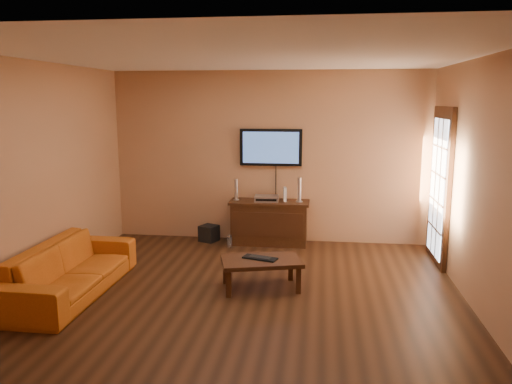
% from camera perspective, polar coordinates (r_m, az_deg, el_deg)
% --- Properties ---
extents(ground_plane, '(5.00, 5.00, 0.00)m').
position_cam_1_polar(ground_plane, '(5.85, -1.23, -12.09)').
color(ground_plane, black).
rests_on(ground_plane, ground).
extents(room_walls, '(5.00, 5.00, 5.00)m').
position_cam_1_polar(room_walls, '(6.05, -0.39, 5.19)').
color(room_walls, tan).
rests_on(room_walls, ground).
extents(french_door, '(0.07, 1.02, 2.22)m').
position_cam_1_polar(french_door, '(7.32, 20.25, 0.44)').
color(french_door, black).
rests_on(french_door, ground).
extents(media_console, '(1.24, 0.47, 0.69)m').
position_cam_1_polar(media_console, '(7.87, 1.52, -3.48)').
color(media_console, black).
rests_on(media_console, ground).
extents(television, '(0.98, 0.08, 0.58)m').
position_cam_1_polar(television, '(7.86, 1.71, 5.12)').
color(television, black).
rests_on(television, ground).
extents(coffee_table, '(1.06, 0.79, 0.37)m').
position_cam_1_polar(coffee_table, '(6.05, 0.61, -8.12)').
color(coffee_table, black).
rests_on(coffee_table, ground).
extents(sofa, '(0.60, 2.04, 0.80)m').
position_cam_1_polar(sofa, '(6.25, -20.46, -7.39)').
color(sofa, '#B55614').
rests_on(sofa, ground).
extents(speaker_left, '(0.09, 0.09, 0.33)m').
position_cam_1_polar(speaker_left, '(7.84, -2.28, 0.16)').
color(speaker_left, silver).
rests_on(speaker_left, media_console).
extents(speaker_right, '(0.10, 0.10, 0.38)m').
position_cam_1_polar(speaker_right, '(7.73, 4.98, 0.14)').
color(speaker_right, silver).
rests_on(speaker_right, media_console).
extents(av_receiver, '(0.39, 0.29, 0.09)m').
position_cam_1_polar(av_receiver, '(7.79, 1.22, -0.73)').
color(av_receiver, silver).
rests_on(av_receiver, media_console).
extents(game_console, '(0.06, 0.16, 0.21)m').
position_cam_1_polar(game_console, '(7.79, 3.33, -0.26)').
color(game_console, white).
rests_on(game_console, media_console).
extents(subwoofer, '(0.34, 0.34, 0.26)m').
position_cam_1_polar(subwoofer, '(8.10, -5.40, -4.71)').
color(subwoofer, black).
rests_on(subwoofer, ground).
extents(bottle, '(0.07, 0.07, 0.20)m').
position_cam_1_polar(bottle, '(7.74, -3.06, -5.65)').
color(bottle, white).
rests_on(bottle, ground).
extents(keyboard, '(0.44, 0.27, 0.02)m').
position_cam_1_polar(keyboard, '(6.03, 0.46, -7.54)').
color(keyboard, black).
rests_on(keyboard, coffee_table).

